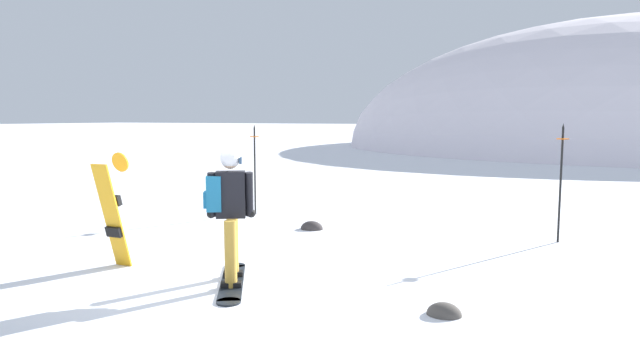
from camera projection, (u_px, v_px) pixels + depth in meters
name	position (u px, v px, depth m)	size (l,w,h in m)	color
ground_plane	(228.00, 274.00, 7.50)	(300.00, 300.00, 0.00)	white
ridge_peak_main	(628.00, 148.00, 38.02)	(38.09, 34.29, 17.10)	white
snowboarder_main	(228.00, 211.00, 7.01)	(1.08, 1.62, 1.71)	black
spare_snowboard	(113.00, 210.00, 7.72)	(0.28, 0.45, 1.61)	orange
piste_marker_near	(561.00, 175.00, 9.29)	(0.20, 0.20, 2.00)	black
piste_marker_far	(255.00, 163.00, 11.99)	(0.20, 0.20, 1.94)	black
rock_dark	(444.00, 315.00, 5.96)	(0.38, 0.32, 0.26)	#4C4742
rock_mid	(312.00, 229.00, 10.51)	(0.43, 0.37, 0.30)	#383333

